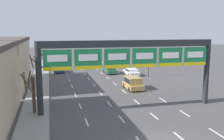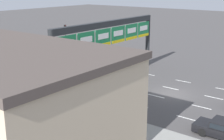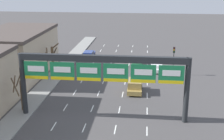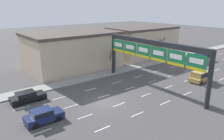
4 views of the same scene
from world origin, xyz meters
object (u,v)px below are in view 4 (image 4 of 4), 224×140
Objects in this scene: sign_gantry at (152,52)px; tree_bare_closest at (114,60)px; car_navy at (43,115)px; tree_bare_second at (160,49)px; suv_gold at (200,76)px; car_black at (27,96)px; car_blue at (202,54)px.

sign_gantry reaches higher than tree_bare_closest.
tree_bare_second reaches higher than car_navy.
suv_gold is (3.25, 8.46, -4.60)m from sign_gantry.
tree_bare_closest is at bearing -89.91° from tree_bare_second.
tree_bare_second is (-3.31, 30.16, 2.16)m from car_black.
sign_gantry is at bearing 89.66° from car_navy.
car_black is at bearing -79.16° from tree_bare_closest.
tree_bare_closest reaches higher than car_black.
car_black is 0.84× the size of tree_bare_second.
car_black is at bearing -90.23° from car_blue.
tree_bare_closest is (-3.46, -24.93, 1.57)m from car_blue.
car_blue is 1.17× the size of car_navy.
suv_gold reaches higher than car_black.
tree_bare_second is (-13.07, 5.33, 1.91)m from suv_gold.
tree_bare_closest is 0.79× the size of tree_bare_second.
tree_bare_second is at bearing 157.82° from suv_gold.
suv_gold is 0.77× the size of tree_bare_second.
car_blue is 0.90× the size of tree_bare_second.
suv_gold is 0.97× the size of tree_bare_closest.
car_navy is (6.25, -42.46, 0.04)m from car_blue.
sign_gantry is 26.94m from car_blue.
suv_gold is 19.76m from car_blue.
tree_bare_closest reaches higher than car_blue.
suv_gold is at bearing 69.00° from sign_gantry.
tree_bare_closest is 13.00m from tree_bare_second.
suv_gold is at bearing -22.18° from tree_bare_second.
suv_gold is 26.68m from car_black.
car_blue is at bearing 119.06° from suv_gold.
tree_bare_closest is (-9.81, 0.80, -3.26)m from sign_gantry.
sign_gantry is at bearing -54.52° from tree_bare_second.
sign_gantry is 4.24× the size of car_black.
tree_bare_second is at bearing 90.09° from tree_bare_closest.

